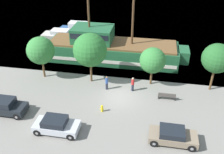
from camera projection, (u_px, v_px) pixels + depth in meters
The scene contains 15 objects.
ground_plane at pixel (119, 97), 27.09m from camera, with size 160.00×160.00×0.00m, color gray.
pirate_ship at pixel (110, 49), 33.93m from camera, with size 18.89×4.86×9.29m.
moored_boat_dockside at pixel (81, 30), 42.77m from camera, with size 7.60×2.21×2.04m.
moored_boat_outer at pixel (63, 36), 40.60m from camera, with size 6.96×2.37×1.65m.
parked_car_curb_front at pixel (4, 106), 24.39m from camera, with size 4.21×1.84×1.57m.
parked_car_curb_mid at pixel (56, 125), 22.12m from camera, with size 4.01×1.87×1.44m.
parked_car_curb_rear at pixel (173, 136), 21.04m from camera, with size 4.04×1.84×1.38m.
fire_hydrant at pixel (102, 108), 24.72m from camera, with size 0.42×0.25×0.76m.
bench_promenade_east at pixel (167, 96), 26.44m from camera, with size 1.84×0.45×0.85m.
pedestrian_walking_near at pixel (133, 84), 27.66m from camera, with size 0.32×0.32×1.70m.
pedestrian_walking_far at pixel (107, 83), 27.95m from camera, with size 0.32×0.32×1.67m.
tree_row_east at pixel (41, 51), 29.00m from camera, with size 3.26×3.26×5.14m.
tree_row_mideast at pixel (90, 50), 27.83m from camera, with size 3.82×3.82×5.96m.
tree_row_midwest at pixel (153, 60), 27.81m from camera, with size 2.94×2.94×4.53m.
tree_row_west at pixel (217, 58), 26.35m from camera, with size 3.19×3.19×5.51m.
Camera 1 is at (3.13, -21.92, 15.77)m, focal length 40.00 mm.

